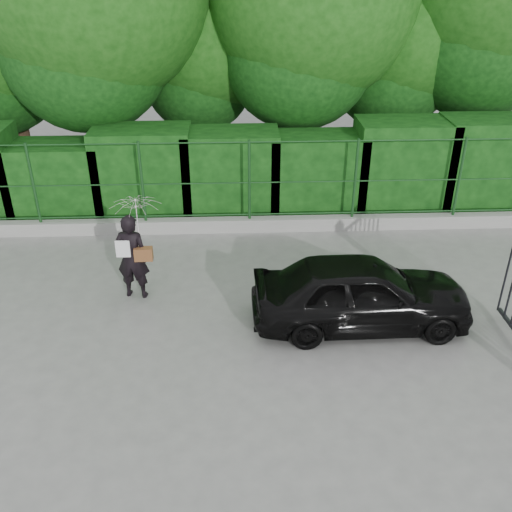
{
  "coord_description": "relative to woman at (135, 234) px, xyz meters",
  "views": [
    {
      "loc": [
        0.06,
        -7.03,
        5.69
      ],
      "look_at": [
        0.41,
        1.3,
        1.1
      ],
      "focal_mm": 40.0,
      "sensor_mm": 36.0,
      "label": 1
    }
  ],
  "objects": [
    {
      "name": "ground",
      "position": [
        1.67,
        -1.93,
        -1.24
      ],
      "size": [
        80.0,
        80.0,
        0.0
      ],
      "primitive_type": "plane",
      "color": "gray"
    },
    {
      "name": "kerb",
      "position": [
        1.67,
        2.57,
        -1.09
      ],
      "size": [
        14.0,
        0.25,
        0.3
      ],
      "primitive_type": "cube",
      "color": "#9E9E99",
      "rests_on": "ground"
    },
    {
      "name": "fence",
      "position": [
        1.89,
        2.57,
        -0.04
      ],
      "size": [
        14.13,
        0.06,
        1.8
      ],
      "color": "#17401A",
      "rests_on": "kerb"
    },
    {
      "name": "hedge",
      "position": [
        1.8,
        3.57,
        -0.22
      ],
      "size": [
        14.2,
        1.2,
        2.22
      ],
      "color": "black",
      "rests_on": "ground"
    },
    {
      "name": "woman",
      "position": [
        0.0,
        0.0,
        0.0
      ],
      "size": [
        0.9,
        0.88,
        1.91
      ],
      "color": "black",
      "rests_on": "ground"
    },
    {
      "name": "car",
      "position": [
        3.81,
        -1.07,
        -0.63
      ],
      "size": [
        3.63,
        1.51,
        1.23
      ],
      "primitive_type": "imported",
      "rotation": [
        0.0,
        0.0,
        1.59
      ],
      "color": "black",
      "rests_on": "ground"
    }
  ]
}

